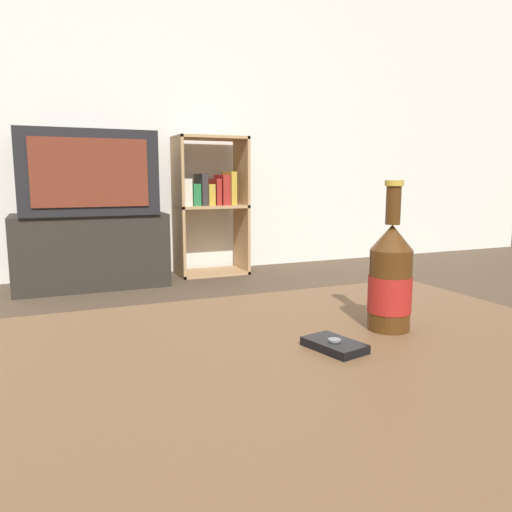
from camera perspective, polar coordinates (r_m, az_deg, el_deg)
The scene contains 7 objects.
back_wall at distance 3.72m, azimuth -17.65°, elevation 17.88°, with size 8.00×0.05×2.60m.
coffee_table at distance 0.81m, azimuth 8.46°, elevation -15.13°, with size 1.02×0.88×0.42m.
tv_stand at distance 3.38m, azimuth -18.36°, elevation 0.65°, with size 0.93×0.47×0.47m.
television at distance 3.35m, azimuth -18.77°, elevation 8.95°, with size 0.80×0.52×0.51m.
bookshelf at distance 3.61m, azimuth -5.32°, elevation 6.34°, with size 0.50×0.30×0.98m.
beer_bottle at distance 0.93m, azimuth 15.09°, elevation -2.57°, with size 0.08×0.08×0.27m.
cell_phone at distance 0.82m, azimuth 8.95°, elevation -10.02°, with size 0.08×0.11×0.02m.
Camera 1 is at (-0.39, -0.63, 0.69)m, focal length 35.00 mm.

